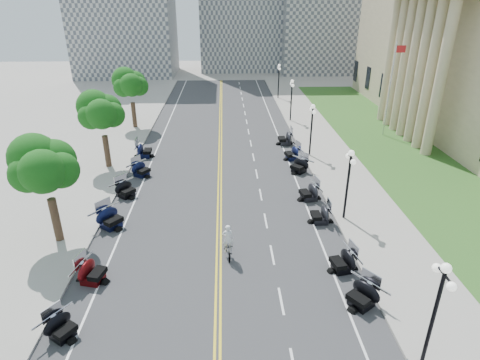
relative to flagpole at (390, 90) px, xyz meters
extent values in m
plane|color=gray|center=(-18.00, -22.00, -5.00)|extent=(160.00, 160.00, 0.00)
cube|color=#333335|center=(-18.00, -12.00, -5.00)|extent=(16.00, 90.00, 0.01)
cube|color=yellow|center=(-18.12, -12.00, -4.99)|extent=(0.12, 90.00, 0.00)
cube|color=yellow|center=(-17.88, -12.00, -4.99)|extent=(0.12, 90.00, 0.00)
cube|color=white|center=(-11.60, -12.00, -4.99)|extent=(0.12, 90.00, 0.00)
cube|color=white|center=(-24.40, -12.00, -4.99)|extent=(0.12, 90.00, 0.00)
cube|color=white|center=(-14.80, -26.00, -4.99)|extent=(0.12, 2.00, 0.00)
cube|color=white|center=(-14.80, -22.00, -4.99)|extent=(0.12, 2.00, 0.00)
cube|color=white|center=(-14.80, -18.00, -4.99)|extent=(0.12, 2.00, 0.00)
cube|color=white|center=(-14.80, -14.00, -4.99)|extent=(0.12, 2.00, 0.00)
cube|color=white|center=(-14.80, -10.00, -4.99)|extent=(0.12, 2.00, 0.00)
cube|color=white|center=(-14.80, -6.00, -4.99)|extent=(0.12, 2.00, 0.00)
cube|color=white|center=(-14.80, -2.00, -4.99)|extent=(0.12, 2.00, 0.00)
cube|color=white|center=(-14.80, 2.00, -4.99)|extent=(0.12, 2.00, 0.00)
cube|color=white|center=(-14.80, 6.00, -4.99)|extent=(0.12, 2.00, 0.00)
cube|color=white|center=(-14.80, 10.00, -4.99)|extent=(0.12, 2.00, 0.00)
cube|color=white|center=(-14.80, 14.00, -4.99)|extent=(0.12, 2.00, 0.00)
cube|color=white|center=(-14.80, 18.00, -4.99)|extent=(0.12, 2.00, 0.00)
cube|color=white|center=(-14.80, 22.00, -4.99)|extent=(0.12, 2.00, 0.00)
cube|color=white|center=(-14.80, 26.00, -4.99)|extent=(0.12, 2.00, 0.00)
cube|color=white|center=(-14.80, 30.00, -4.99)|extent=(0.12, 2.00, 0.00)
cube|color=#9E9991|center=(-7.50, -12.00, -4.92)|extent=(5.00, 90.00, 0.15)
cube|color=#9E9991|center=(-28.50, -12.00, -4.92)|extent=(5.00, 90.00, 0.15)
cube|color=#356023|center=(-0.50, -4.00, -4.95)|extent=(9.00, 60.00, 0.10)
cube|color=gray|center=(-36.00, 40.00, 8.00)|extent=(18.00, 14.00, 26.00)
cube|color=gray|center=(4.00, 43.00, 6.00)|extent=(20.00, 14.00, 22.00)
imported|color=#A51414|center=(-17.44, -22.10, -4.49)|extent=(0.67, 1.75, 1.02)
imported|color=white|center=(-17.44, -22.10, -3.06)|extent=(0.67, 0.44, 1.84)
camera|label=1|loc=(-17.52, -41.80, 9.06)|focal=30.00mm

